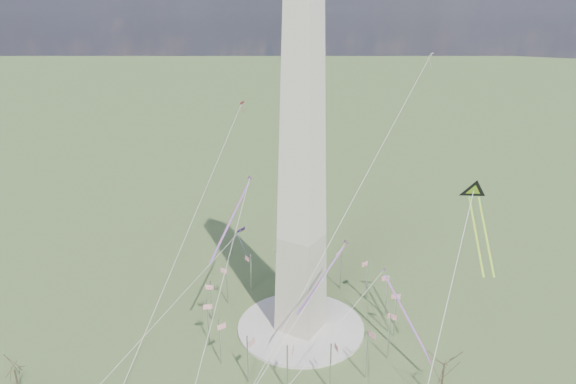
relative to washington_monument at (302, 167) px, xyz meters
The scene contains 13 objects.
ground 47.95m from the washington_monument, ahead, with size 2000.00×2000.00×0.00m, color #465B2D.
plaza 47.55m from the washington_monument, ahead, with size 36.00×36.00×0.80m, color beige.
washington_monument is the anchor object (origin of this frame).
flagpole_ring 40.68m from the washington_monument, 169.63° to the right, with size 54.40×54.40×13.00m.
tree_near 56.33m from the washington_monument, 12.37° to the right, with size 9.45×9.45×16.54m.
tree_far 82.84m from the washington_monument, 127.27° to the right, with size 6.02×6.02×10.53m.
kite_delta_black 41.97m from the washington_monument, 13.76° to the left, with size 13.24×19.66×16.42m.
kite_diamond_purple 41.71m from the washington_monument, 158.86° to the left, with size 2.82×3.68×10.74m.
kite_streamer_left 26.39m from the washington_monument, 37.35° to the right, with size 4.67×18.39×12.72m.
kite_streamer_mid 20.16m from the washington_monument, 151.30° to the right, with size 5.00×23.37×16.11m.
kite_streamer_right 43.12m from the washington_monument, 12.13° to the left, with size 19.51×14.33×15.75m.
kite_small_red 52.24m from the washington_monument, 142.70° to the left, with size 1.44×2.18×4.72m.
kite_small_white 59.10m from the washington_monument, 73.20° to the left, with size 1.58×2.26×4.71m.
Camera 1 is at (61.01, -109.03, 85.88)m, focal length 32.00 mm.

